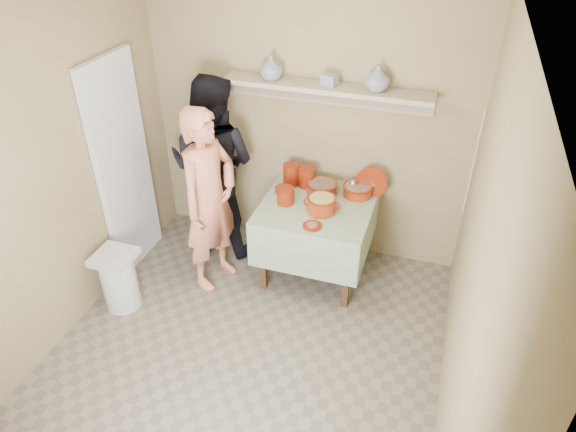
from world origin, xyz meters
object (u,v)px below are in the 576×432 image
at_px(serving_table, 317,215).
at_px(cazuela_rice, 322,203).
at_px(person_helper, 213,167).
at_px(trash_bin, 119,279).
at_px(person_cook, 210,201).

bearing_deg(serving_table, cazuela_rice, -59.09).
height_order(person_helper, cazuela_rice, person_helper).
bearing_deg(person_helper, trash_bin, 68.70).
distance_m(person_cook, trash_bin, 1.03).
bearing_deg(cazuela_rice, person_helper, 167.92).
height_order(person_cook, cazuela_rice, person_cook).
height_order(cazuela_rice, trash_bin, cazuela_rice).
bearing_deg(person_cook, person_helper, 36.37).
height_order(person_helper, trash_bin, person_helper).
xyz_separation_m(person_helper, serving_table, (1.06, -0.13, -0.25)).
relative_size(person_cook, person_helper, 0.96).
relative_size(person_helper, cazuela_rice, 5.40).
xyz_separation_m(person_helper, cazuela_rice, (1.13, -0.24, -0.04)).
distance_m(person_cook, serving_table, 0.96).
xyz_separation_m(person_cook, cazuela_rice, (0.92, 0.27, -0.00)).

